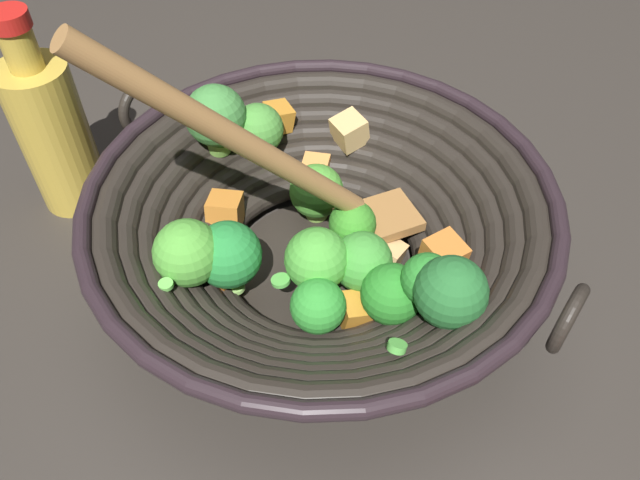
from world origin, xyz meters
name	(u,v)px	position (x,y,z in m)	size (l,w,h in m)	color
ground_plane	(321,271)	(0.00, 0.00, 0.00)	(4.00, 4.00, 0.00)	#332D28
wok	(319,223)	(0.00, 0.00, 0.07)	(0.40, 0.43, 0.28)	black
cooking_oil_bottle	(53,132)	(-0.07, 0.26, 0.08)	(0.07, 0.07, 0.21)	gold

